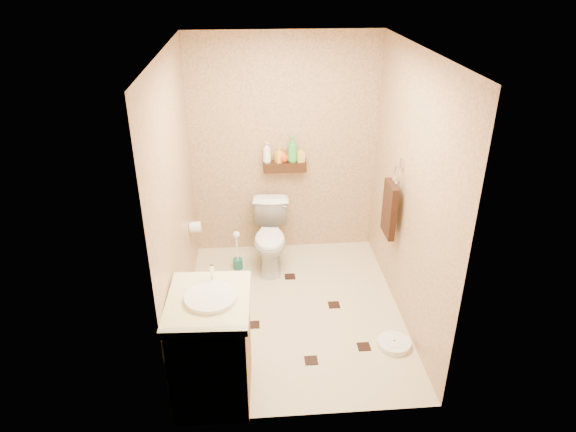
{
  "coord_description": "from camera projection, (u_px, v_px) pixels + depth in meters",
  "views": [
    {
      "loc": [
        -0.37,
        -3.94,
        3.02
      ],
      "look_at": [
        -0.04,
        0.25,
        0.89
      ],
      "focal_mm": 32.0,
      "sensor_mm": 36.0,
      "label": 1
    }
  ],
  "objects": [
    {
      "name": "ground",
      "position": [
        294.0,
        311.0,
        4.9
      ],
      "size": [
        2.5,
        2.5,
        0.0
      ],
      "primitive_type": "plane",
      "color": "beige",
      "rests_on": "ground"
    },
    {
      "name": "vanity",
      "position": [
        212.0,
        345.0,
        3.8
      ],
      "size": [
        0.61,
        0.73,
        1.0
      ],
      "rotation": [
        0.0,
        0.0,
        -0.04
      ],
      "color": "brown",
      "rests_on": "ground"
    },
    {
      "name": "towel_ring",
      "position": [
        390.0,
        207.0,
        4.76
      ],
      "size": [
        0.12,
        0.3,
        0.76
      ],
      "color": "silver",
      "rests_on": "wall_right"
    },
    {
      "name": "bottle_d",
      "position": [
        293.0,
        149.0,
        5.4
      ],
      "size": [
        0.15,
        0.15,
        0.27
      ],
      "primitive_type": "imported",
      "rotation": [
        0.0,
        0.0,
        3.8
      ],
      "color": "green",
      "rests_on": "wall_shelf"
    },
    {
      "name": "bottle_c",
      "position": [
        284.0,
        156.0,
        5.42
      ],
      "size": [
        0.12,
        0.12,
        0.14
      ],
      "primitive_type": "imported",
      "rotation": [
        0.0,
        0.0,
        3.27
      ],
      "color": "#BF3D16",
      "rests_on": "wall_shelf"
    },
    {
      "name": "bathroom_scale",
      "position": [
        394.0,
        343.0,
        4.44
      ],
      "size": [
        0.34,
        0.34,
        0.06
      ],
      "rotation": [
        0.0,
        0.0,
        0.18
      ],
      "color": "white",
      "rests_on": "ground"
    },
    {
      "name": "ceiling",
      "position": [
        296.0,
        50.0,
        3.81
      ],
      "size": [
        2.0,
        2.5,
        0.02
      ],
      "primitive_type": "cube",
      "color": "white",
      "rests_on": "wall_back"
    },
    {
      "name": "bottle_a",
      "position": [
        267.0,
        152.0,
        5.39
      ],
      "size": [
        0.12,
        0.12,
        0.23
      ],
      "primitive_type": "imported",
      "rotation": [
        0.0,
        0.0,
        0.58
      ],
      "color": "white",
      "rests_on": "wall_shelf"
    },
    {
      "name": "bottle_b",
      "position": [
        279.0,
        155.0,
        5.41
      ],
      "size": [
        0.1,
        0.1,
        0.17
      ],
      "primitive_type": "imported",
      "rotation": [
        0.0,
        0.0,
        2.01
      ],
      "color": "gold",
      "rests_on": "wall_shelf"
    },
    {
      "name": "floor_accents",
      "position": [
        297.0,
        313.0,
        4.86
      ],
      "size": [
        1.19,
        1.38,
        0.01
      ],
      "color": "black",
      "rests_on": "ground"
    },
    {
      "name": "toilet",
      "position": [
        271.0,
        237.0,
        5.47
      ],
      "size": [
        0.43,
        0.71,
        0.7
      ],
      "primitive_type": "imported",
      "rotation": [
        0.0,
        0.0,
        -0.06
      ],
      "color": "white",
      "rests_on": "ground"
    },
    {
      "name": "wall_front",
      "position": [
        313.0,
        279.0,
        3.24
      ],
      "size": [
        2.0,
        0.04,
        2.4
      ],
      "primitive_type": "cube",
      "color": "tan",
      "rests_on": "ground"
    },
    {
      "name": "bottle_e",
      "position": [
        301.0,
        154.0,
        5.43
      ],
      "size": [
        0.09,
        0.09,
        0.17
      ],
      "primitive_type": "imported",
      "rotation": [
        0.0,
        0.0,
        0.22
      ],
      "color": "gold",
      "rests_on": "wall_shelf"
    },
    {
      "name": "wall_back",
      "position": [
        284.0,
        148.0,
        5.47
      ],
      "size": [
        2.0,
        0.04,
        2.4
      ],
      "primitive_type": "cube",
      "color": "tan",
      "rests_on": "ground"
    },
    {
      "name": "wall_right",
      "position": [
        410.0,
        193.0,
        4.43
      ],
      "size": [
        0.04,
        2.5,
        2.4
      ],
      "primitive_type": "cube",
      "color": "tan",
      "rests_on": "ground"
    },
    {
      "name": "toilet_paper",
      "position": [
        195.0,
        227.0,
        5.14
      ],
      "size": [
        0.12,
        0.11,
        0.12
      ],
      "color": "white",
      "rests_on": "wall_left"
    },
    {
      "name": "wall_left",
      "position": [
        176.0,
        201.0,
        4.29
      ],
      "size": [
        0.04,
        2.5,
        2.4
      ],
      "primitive_type": "cube",
      "color": "tan",
      "rests_on": "ground"
    },
    {
      "name": "toilet_brush",
      "position": [
        237.0,
        256.0,
        5.49
      ],
      "size": [
        0.1,
        0.1,
        0.45
      ],
      "color": "#175E52",
      "rests_on": "ground"
    },
    {
      "name": "wall_shelf",
      "position": [
        285.0,
        166.0,
        5.48
      ],
      "size": [
        0.46,
        0.14,
        0.1
      ],
      "primitive_type": "cube",
      "color": "#37190F",
      "rests_on": "wall_back"
    }
  ]
}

